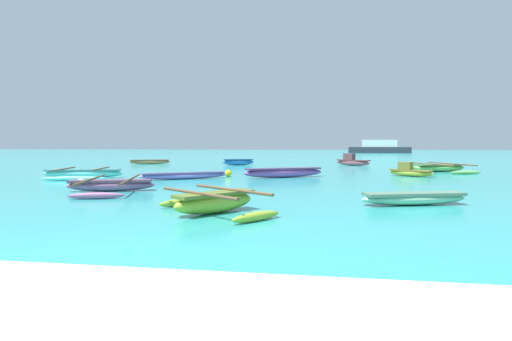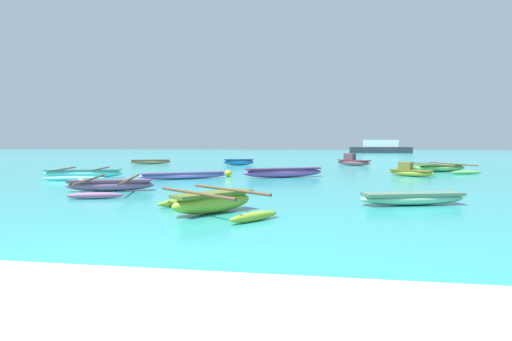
{
  "view_description": "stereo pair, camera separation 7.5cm",
  "coord_description": "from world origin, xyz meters",
  "px_view_note": "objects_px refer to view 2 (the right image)",
  "views": [
    {
      "loc": [
        2.82,
        -3.44,
        1.59
      ],
      "look_at": [
        -0.28,
        16.98,
        0.25
      ],
      "focal_mm": 28.0,
      "sensor_mm": 36.0,
      "label": 1
    },
    {
      "loc": [
        2.89,
        -3.43,
        1.59
      ],
      "look_at": [
        -0.28,
        16.98,
        0.25
      ],
      "focal_mm": 28.0,
      "sensor_mm": 36.0,
      "label": 2
    }
  ],
  "objects_px": {
    "moored_boat_0": "(110,185)",
    "mooring_buoy_0": "(81,183)",
    "moored_boat_6": "(353,161)",
    "moored_boat_10": "(410,171)",
    "moored_boat_1": "(83,173)",
    "moored_boat_2": "(239,162)",
    "mooring_buoy_2": "(228,173)",
    "moored_boat_3": "(213,202)",
    "moored_boat_7": "(184,175)",
    "moored_boat_8": "(413,198)",
    "moored_boat_4": "(150,162)",
    "distant_ferry": "(380,148)",
    "moored_boat_5": "(441,168)",
    "moored_boat_9": "(284,172)"
  },
  "relations": [
    {
      "from": "moored_boat_8",
      "to": "moored_boat_9",
      "type": "bearing_deg",
      "value": 99.9
    },
    {
      "from": "moored_boat_3",
      "to": "mooring_buoy_0",
      "type": "relative_size",
      "value": 9.53
    },
    {
      "from": "moored_boat_0",
      "to": "moored_boat_5",
      "type": "relative_size",
      "value": 0.93
    },
    {
      "from": "moored_boat_1",
      "to": "mooring_buoy_2",
      "type": "height_order",
      "value": "moored_boat_1"
    },
    {
      "from": "moored_boat_4",
      "to": "mooring_buoy_0",
      "type": "bearing_deg",
      "value": -98.76
    },
    {
      "from": "moored_boat_7",
      "to": "moored_boat_0",
      "type": "bearing_deg",
      "value": -131.09
    },
    {
      "from": "moored_boat_9",
      "to": "moored_boat_10",
      "type": "distance_m",
      "value": 6.46
    },
    {
      "from": "moored_boat_1",
      "to": "moored_boat_2",
      "type": "height_order",
      "value": "same"
    },
    {
      "from": "moored_boat_8",
      "to": "moored_boat_5",
      "type": "bearing_deg",
      "value": 54.86
    },
    {
      "from": "moored_boat_1",
      "to": "moored_boat_4",
      "type": "distance_m",
      "value": 13.71
    },
    {
      "from": "moored_boat_6",
      "to": "mooring_buoy_2",
      "type": "bearing_deg",
      "value": -81.62
    },
    {
      "from": "distant_ferry",
      "to": "moored_boat_6",
      "type": "bearing_deg",
      "value": -100.82
    },
    {
      "from": "moored_boat_2",
      "to": "moored_boat_10",
      "type": "relative_size",
      "value": 1.14
    },
    {
      "from": "moored_boat_3",
      "to": "moored_boat_0",
      "type": "bearing_deg",
      "value": 89.29
    },
    {
      "from": "moored_boat_6",
      "to": "moored_boat_4",
      "type": "bearing_deg",
      "value": -140.07
    },
    {
      "from": "moored_boat_5",
      "to": "moored_boat_6",
      "type": "height_order",
      "value": "moored_boat_6"
    },
    {
      "from": "moored_boat_6",
      "to": "moored_boat_2",
      "type": "bearing_deg",
      "value": -133.92
    },
    {
      "from": "moored_boat_3",
      "to": "moored_boat_9",
      "type": "bearing_deg",
      "value": 33.75
    },
    {
      "from": "mooring_buoy_2",
      "to": "distant_ferry",
      "type": "bearing_deg",
      "value": 74.79
    },
    {
      "from": "moored_boat_2",
      "to": "moored_boat_4",
      "type": "distance_m",
      "value": 7.61
    },
    {
      "from": "moored_boat_7",
      "to": "mooring_buoy_2",
      "type": "xyz_separation_m",
      "value": [
        1.72,
        1.66,
        -0.01
      ]
    },
    {
      "from": "moored_boat_0",
      "to": "mooring_buoy_0",
      "type": "bearing_deg",
      "value": 134.7
    },
    {
      "from": "moored_boat_7",
      "to": "distant_ferry",
      "type": "relative_size",
      "value": 0.34
    },
    {
      "from": "moored_boat_5",
      "to": "distant_ferry",
      "type": "xyz_separation_m",
      "value": [
        4.59,
        53.92,
        0.78
      ]
    },
    {
      "from": "moored_boat_7",
      "to": "moored_boat_8",
      "type": "relative_size",
      "value": 1.29
    },
    {
      "from": "moored_boat_2",
      "to": "mooring_buoy_2",
      "type": "distance_m",
      "value": 10.9
    },
    {
      "from": "moored_boat_1",
      "to": "distant_ferry",
      "type": "xyz_separation_m",
      "value": [
        22.8,
        61.29,
        0.8
      ]
    },
    {
      "from": "moored_boat_7",
      "to": "moored_boat_10",
      "type": "height_order",
      "value": "moored_boat_10"
    },
    {
      "from": "moored_boat_5",
      "to": "moored_boat_3",
      "type": "bearing_deg",
      "value": -140.94
    },
    {
      "from": "moored_boat_8",
      "to": "moored_boat_9",
      "type": "xyz_separation_m",
      "value": [
        -4.12,
        8.29,
        0.07
      ]
    },
    {
      "from": "moored_boat_3",
      "to": "mooring_buoy_2",
      "type": "xyz_separation_m",
      "value": [
        -2.0,
        10.37,
        -0.09
      ]
    },
    {
      "from": "moored_boat_10",
      "to": "moored_boat_5",
      "type": "bearing_deg",
      "value": 92.05
    },
    {
      "from": "moored_boat_2",
      "to": "moored_boat_5",
      "type": "height_order",
      "value": "moored_boat_5"
    },
    {
      "from": "moored_boat_6",
      "to": "moored_boat_8",
      "type": "distance_m",
      "value": 20.2
    },
    {
      "from": "moored_boat_5",
      "to": "distant_ferry",
      "type": "distance_m",
      "value": 54.12
    },
    {
      "from": "moored_boat_4",
      "to": "moored_boat_10",
      "type": "distance_m",
      "value": 20.74
    },
    {
      "from": "moored_boat_0",
      "to": "moored_boat_9",
      "type": "relative_size",
      "value": 1.17
    },
    {
      "from": "moored_boat_1",
      "to": "moored_boat_6",
      "type": "height_order",
      "value": "moored_boat_6"
    },
    {
      "from": "moored_boat_1",
      "to": "moored_boat_10",
      "type": "height_order",
      "value": "moored_boat_10"
    },
    {
      "from": "moored_boat_1",
      "to": "moored_boat_10",
      "type": "relative_size",
      "value": 1.75
    },
    {
      "from": "moored_boat_3",
      "to": "moored_boat_5",
      "type": "bearing_deg",
      "value": 6.98
    },
    {
      "from": "distant_ferry",
      "to": "moored_boat_5",
      "type": "bearing_deg",
      "value": -94.86
    },
    {
      "from": "moored_boat_1",
      "to": "moored_boat_2",
      "type": "bearing_deg",
      "value": 53.15
    },
    {
      "from": "moored_boat_7",
      "to": "distant_ferry",
      "type": "height_order",
      "value": "distant_ferry"
    },
    {
      "from": "moored_boat_7",
      "to": "distant_ferry",
      "type": "distance_m",
      "value": 63.65
    },
    {
      "from": "moored_boat_6",
      "to": "moored_boat_10",
      "type": "bearing_deg",
      "value": -40.0
    },
    {
      "from": "moored_boat_10",
      "to": "distant_ferry",
      "type": "height_order",
      "value": "distant_ferry"
    },
    {
      "from": "moored_boat_3",
      "to": "moored_boat_2",
      "type": "bearing_deg",
      "value": 47.76
    },
    {
      "from": "mooring_buoy_0",
      "to": "mooring_buoy_2",
      "type": "bearing_deg",
      "value": 53.1
    },
    {
      "from": "moored_boat_5",
      "to": "mooring_buoy_0",
      "type": "distance_m",
      "value": 19.47
    }
  ]
}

